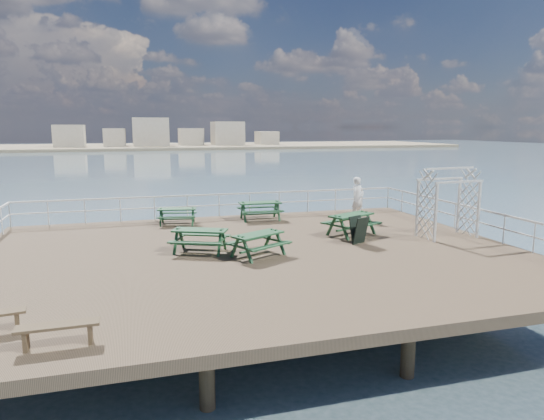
{
  "coord_description": "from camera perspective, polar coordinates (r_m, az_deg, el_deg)",
  "views": [
    {
      "loc": [
        -3.88,
        -15.34,
        4.15
      ],
      "look_at": [
        1.1,
        1.75,
        1.1
      ],
      "focal_mm": 32.0,
      "sensor_mm": 36.0,
      "label": 1
    }
  ],
  "objects": [
    {
      "name": "trellis_arbor",
      "position": [
        19.54,
        19.99,
        0.4
      ],
      "size": [
        2.21,
        1.29,
        2.66
      ],
      "rotation": [
        0.0,
        0.0,
        0.07
      ],
      "color": "silver",
      "rests_on": "ground"
    },
    {
      "name": "flat_bench_near",
      "position": [
        10.38,
        -23.87,
        -12.75
      ],
      "size": [
        1.53,
        0.39,
        0.44
      ],
      "rotation": [
        0.0,
        0.0,
        0.02
      ],
      "color": "brown",
      "rests_on": "ground"
    },
    {
      "name": "railing",
      "position": [
        18.6,
        -4.16,
        -0.45
      ],
      "size": [
        17.77,
        13.76,
        1.1
      ],
      "color": "silver",
      "rests_on": "ground"
    },
    {
      "name": "picnic_table_e",
      "position": [
        15.75,
        -1.65,
        -3.51
      ],
      "size": [
        2.21,
        2.07,
        0.85
      ],
      "rotation": [
        0.0,
        0.0,
        0.49
      ],
      "color": "#163C1F",
      "rests_on": "ground"
    },
    {
      "name": "sandwich_board",
      "position": [
        17.67,
        10.16,
        -2.38
      ],
      "size": [
        0.75,
        0.66,
        1.01
      ],
      "rotation": [
        0.0,
        0.0,
        0.41
      ],
      "color": "black",
      "rests_on": "ground"
    },
    {
      "name": "sea_backdrop",
      "position": [
        150.38,
        -10.05,
        7.8
      ],
      "size": [
        300.0,
        300.0,
        9.2
      ],
      "color": "#3F5C6B",
      "rests_on": "ground"
    },
    {
      "name": "picnic_table_b",
      "position": [
        21.94,
        -1.42,
        0.37
      ],
      "size": [
        1.94,
        1.59,
        0.91
      ],
      "rotation": [
        0.0,
        0.0,
        -0.04
      ],
      "color": "#163C1F",
      "rests_on": "ground"
    },
    {
      "name": "ground",
      "position": [
        16.4,
        -1.98,
        -5.49
      ],
      "size": [
        18.0,
        14.0,
        0.3
      ],
      "primitive_type": "cube",
      "color": "brown",
      "rests_on": "ground"
    },
    {
      "name": "picnic_table_d",
      "position": [
        16.45,
        -8.48,
        -2.99
      ],
      "size": [
        2.23,
        2.05,
        0.87
      ],
      "rotation": [
        0.0,
        0.0,
        -0.42
      ],
      "color": "#163C1F",
      "rests_on": "ground"
    },
    {
      "name": "picnic_table_a",
      "position": [
        21.31,
        -11.1,
        -0.31
      ],
      "size": [
        1.83,
        1.58,
        0.79
      ],
      "rotation": [
        0.0,
        0.0,
        -0.18
      ],
      "color": "#163C1F",
      "rests_on": "ground"
    },
    {
      "name": "picnic_table_c",
      "position": [
        19.09,
        9.32,
        -1.15
      ],
      "size": [
        2.35,
        2.17,
        0.92
      ],
      "rotation": [
        0.0,
        0.0,
        0.42
      ],
      "color": "#163C1F",
      "rests_on": "ground"
    },
    {
      "name": "person",
      "position": [
        22.37,
        10.05,
        1.37
      ],
      "size": [
        0.83,
        0.7,
        1.92
      ],
      "primitive_type": "imported",
      "rotation": [
        0.0,
        0.0,
        0.42
      ],
      "color": "white",
      "rests_on": "ground"
    }
  ]
}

